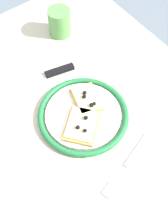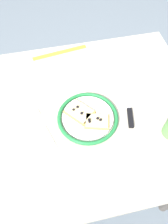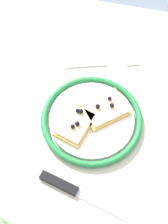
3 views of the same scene
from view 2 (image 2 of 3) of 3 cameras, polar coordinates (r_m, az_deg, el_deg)
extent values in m
plane|color=slate|center=(1.63, 1.73, -14.38)|extent=(6.00, 6.00, 0.00)
cube|color=#BCB29E|center=(0.94, 2.90, 0.43)|extent=(0.92, 0.83, 0.03)
cylinder|color=#4C4742|center=(1.46, -16.55, 0.64)|extent=(0.05, 0.05, 0.75)
cylinder|color=#4C4742|center=(1.55, 13.58, 5.91)|extent=(0.05, 0.05, 0.75)
cylinder|color=white|center=(0.89, 0.99, -1.48)|extent=(0.21, 0.21, 0.01)
torus|color=#1E7238|center=(0.89, 1.00, -1.36)|extent=(0.25, 0.25, 0.02)
cube|color=tan|center=(0.89, -1.16, -0.02)|extent=(0.13, 0.13, 0.01)
cube|color=beige|center=(0.88, -1.17, 0.26)|extent=(0.12, 0.12, 0.01)
sphere|color=black|center=(0.87, -0.61, -0.29)|extent=(0.01, 0.01, 0.01)
sphere|color=black|center=(0.88, -2.77, 0.64)|extent=(0.01, 0.01, 0.01)
sphere|color=black|center=(0.88, -1.65, 1.11)|extent=(0.01, 0.01, 0.01)
cube|color=tan|center=(0.87, 3.36, -2.52)|extent=(0.11, 0.09, 0.01)
cube|color=beige|center=(0.86, 3.38, -2.25)|extent=(0.10, 0.08, 0.01)
sphere|color=black|center=(0.86, 3.53, -1.64)|extent=(0.01, 0.01, 0.01)
sphere|color=black|center=(0.86, 4.41, -1.99)|extent=(0.01, 0.01, 0.01)
sphere|color=black|center=(0.85, 1.44, -2.52)|extent=(0.01, 0.01, 0.01)
sphere|color=black|center=(0.85, 1.34, -2.02)|extent=(0.01, 0.01, 0.01)
cube|color=silver|center=(0.98, 11.19, 4.37)|extent=(0.05, 0.15, 0.00)
cube|color=black|center=(0.91, 11.91, -1.48)|extent=(0.04, 0.09, 0.01)
cube|color=silver|center=(0.87, -8.87, -6.40)|extent=(0.04, 0.11, 0.00)
cube|color=silver|center=(0.93, -12.15, -0.18)|extent=(0.03, 0.04, 0.00)
cube|color=yellow|center=(1.15, -6.28, 15.07)|extent=(0.28, 0.06, 0.00)
camera|label=1|loc=(0.73, -42.29, 42.76)|focal=47.69mm
camera|label=3|loc=(0.68, 38.34, 39.70)|focal=48.12mm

